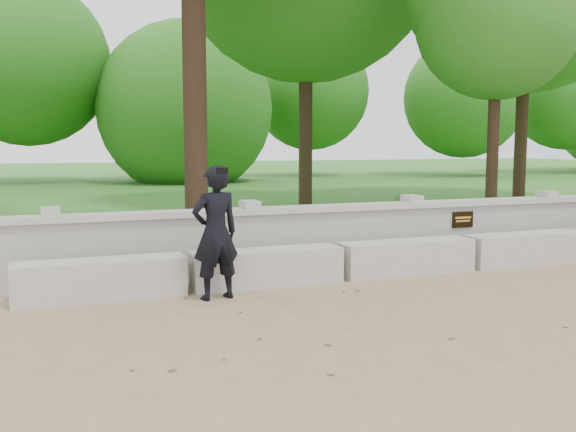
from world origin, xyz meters
TOP-DOWN VIEW (x-y plane):
  - ground at (0.00, 0.00)m, footprint 80.00×80.00m
  - lawn at (0.00, 14.00)m, footprint 40.00×22.00m
  - concrete_bench at (0.00, 1.90)m, footprint 11.90×0.45m
  - parapet_wall at (0.00, 2.60)m, footprint 12.50×0.35m
  - man_main at (-3.78, 1.43)m, footprint 0.61×0.56m
  - tree_near_right at (2.12, 4.12)m, footprint 2.93×2.93m
  - shrub_a at (-4.56, 3.30)m, footprint 0.39×0.33m
  - shrub_b at (0.75, 5.00)m, footprint 0.31×0.35m

SIDE VIEW (x-z plane):
  - ground at x=0.00m, z-range 0.00..0.00m
  - lawn at x=0.00m, z-range 0.00..0.25m
  - concrete_bench at x=0.00m, z-range 0.00..0.45m
  - parapet_wall at x=0.00m, z-range 0.01..0.91m
  - shrub_b at x=0.75m, z-range 0.25..0.80m
  - shrub_a at x=-4.56m, z-range 0.25..0.88m
  - man_main at x=-3.78m, z-range 0.00..1.52m
  - tree_near_right at x=2.12m, z-range 1.48..6.91m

